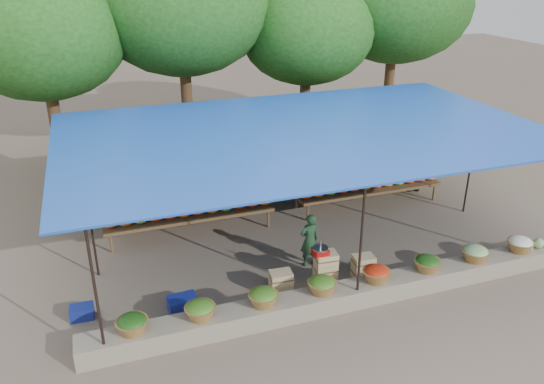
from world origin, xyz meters
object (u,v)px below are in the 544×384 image
object	(u,v)px
blue_crate_front	(183,305)
blue_crate_back	(82,312)
vendor_seated	(309,240)
crate_counter	(324,272)
weighing_scale	(320,251)

from	to	relation	value
blue_crate_front	blue_crate_back	distance (m)	1.93
blue_crate_front	vendor_seated	bearing A→B (deg)	11.78
crate_counter	vendor_seated	distance (m)	0.90
blue_crate_front	blue_crate_back	world-z (taller)	blue_crate_front
crate_counter	vendor_seated	bearing A→B (deg)	89.34
weighing_scale	blue_crate_back	world-z (taller)	weighing_scale
vendor_seated	blue_crate_front	distance (m)	3.15
weighing_scale	vendor_seated	bearing A→B (deg)	81.73
weighing_scale	blue_crate_back	bearing A→B (deg)	173.99
vendor_seated	blue_crate_back	bearing A→B (deg)	-0.99
crate_counter	vendor_seated	world-z (taller)	vendor_seated
crate_counter	vendor_seated	xyz separation A→B (m)	(0.01, 0.84, 0.32)
vendor_seated	blue_crate_back	distance (m)	4.92
vendor_seated	blue_crate_back	xyz separation A→B (m)	(-4.88, -0.34, -0.50)
crate_counter	blue_crate_back	distance (m)	4.90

